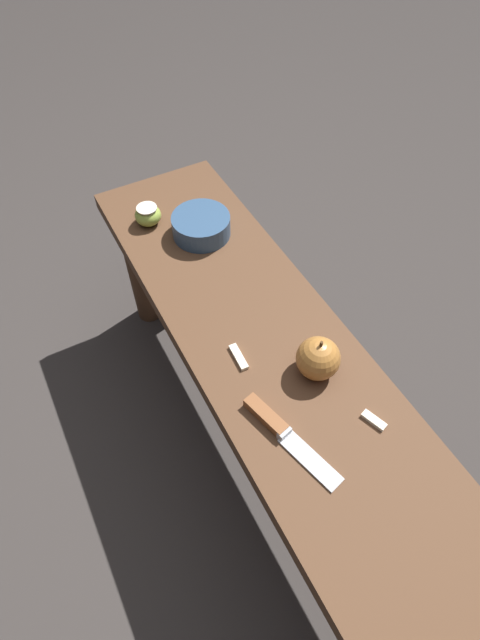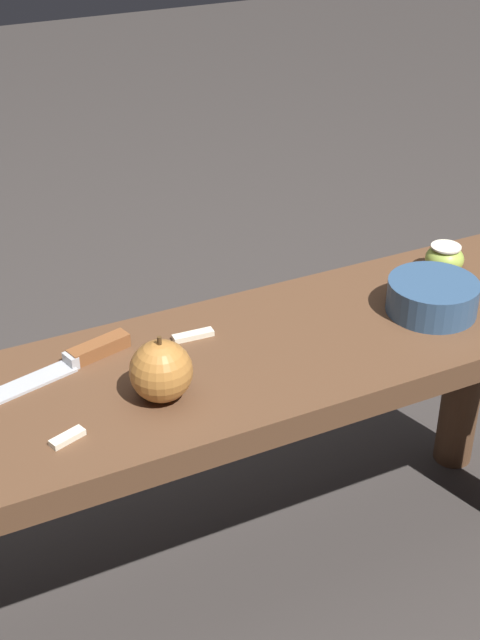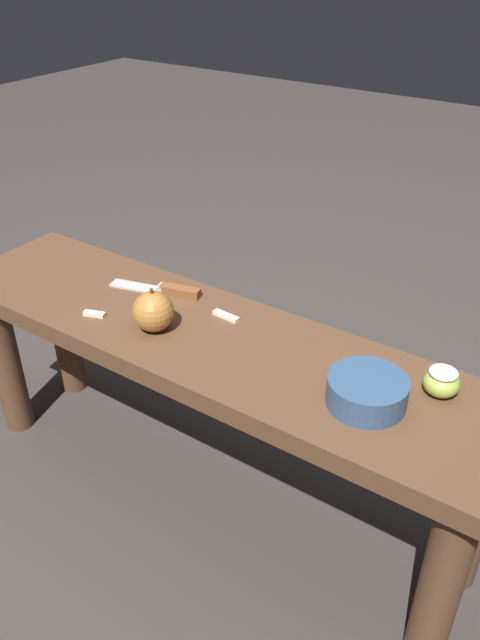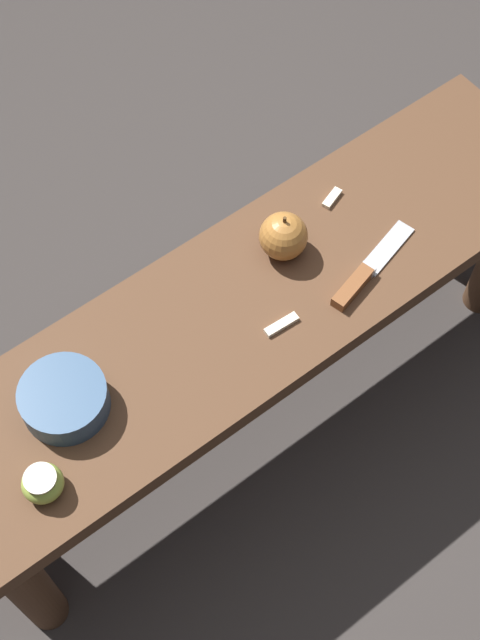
{
  "view_description": "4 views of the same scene",
  "coord_description": "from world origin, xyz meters",
  "px_view_note": "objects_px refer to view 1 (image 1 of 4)",
  "views": [
    {
      "loc": [
        -0.46,
        0.31,
        1.23
      ],
      "look_at": [
        0.06,
        0.03,
        0.47
      ],
      "focal_mm": 28.0,
      "sensor_mm": 36.0,
      "label": 1
    },
    {
      "loc": [
        -0.4,
        -0.91,
        1.11
      ],
      "look_at": [
        0.06,
        0.03,
        0.47
      ],
      "focal_mm": 50.0,
      "sensor_mm": 36.0,
      "label": 2
    },
    {
      "loc": [
        0.63,
        -0.8,
        1.11
      ],
      "look_at": [
        0.06,
        0.03,
        0.47
      ],
      "focal_mm": 35.0,
      "sensor_mm": 36.0,
      "label": 3
    },
    {
      "loc": [
        0.48,
        0.58,
        1.68
      ],
      "look_at": [
        0.06,
        0.03,
        0.47
      ],
      "focal_mm": 50.0,
      "sensor_mm": 36.0,
      "label": 4
    }
  ],
  "objects_px": {
    "knife": "(278,427)",
    "apple_whole": "(318,358)",
    "wooden_bench": "(269,373)",
    "bowl": "(201,226)",
    "apple_cut": "(148,215)"
  },
  "relations": [
    {
      "from": "apple_whole",
      "to": "wooden_bench",
      "type": "bearing_deg",
      "value": 27.84
    },
    {
      "from": "knife",
      "to": "wooden_bench",
      "type": "bearing_deg",
      "value": 138.64
    },
    {
      "from": "apple_cut",
      "to": "wooden_bench",
      "type": "bearing_deg",
      "value": -170.76
    },
    {
      "from": "apple_cut",
      "to": "bowl",
      "type": "distance_m",
      "value": 0.13
    },
    {
      "from": "knife",
      "to": "apple_whole",
      "type": "distance_m",
      "value": 0.14
    },
    {
      "from": "apple_whole",
      "to": "apple_cut",
      "type": "bearing_deg",
      "value": 12.52
    },
    {
      "from": "wooden_bench",
      "to": "knife",
      "type": "distance_m",
      "value": 0.2
    },
    {
      "from": "apple_whole",
      "to": "bowl",
      "type": "height_order",
      "value": "apple_whole"
    },
    {
      "from": "knife",
      "to": "apple_whole",
      "type": "bearing_deg",
      "value": 104.38
    },
    {
      "from": "bowl",
      "to": "apple_cut",
      "type": "bearing_deg",
      "value": 44.95
    },
    {
      "from": "wooden_bench",
      "to": "apple_whole",
      "type": "xyz_separation_m",
      "value": [
        -0.09,
        -0.05,
        0.14
      ]
    },
    {
      "from": "apple_cut",
      "to": "knife",
      "type": "bearing_deg",
      "value": 179.49
    },
    {
      "from": "knife",
      "to": "bowl",
      "type": "height_order",
      "value": "bowl"
    },
    {
      "from": "wooden_bench",
      "to": "knife",
      "type": "height_order",
      "value": "knife"
    },
    {
      "from": "apple_whole",
      "to": "bowl",
      "type": "relative_size",
      "value": 0.68
    }
  ]
}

